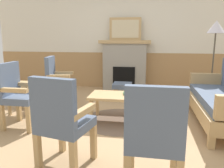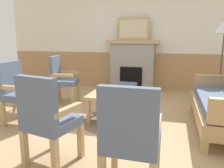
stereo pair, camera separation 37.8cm
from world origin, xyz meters
The scene contains 14 objects.
ground_plane centered at (0.00, 0.00, 0.00)m, with size 14.00×14.00×0.00m, color tan.
wall_back centered at (0.00, 2.60, 1.31)m, with size 7.20×0.14×2.70m.
fireplace centered at (0.00, 2.35, 0.65)m, with size 1.30×0.44×1.28m.
framed_picture centered at (0.00, 2.35, 1.56)m, with size 0.80×0.04×0.56m.
couch centered at (1.77, 0.16, 0.40)m, with size 0.70×1.80×0.98m.
coffee_table centered at (0.18, 0.05, 0.39)m, with size 0.96×0.56×0.44m.
round_rug centered at (0.18, 0.05, 0.00)m, with size 1.23×1.23×0.01m, color brown.
book_on_table centered at (0.34, 0.10, 0.46)m, with size 0.21×0.14×0.03m, color #33663D.
footstool centered at (0.06, 1.38, 0.28)m, with size 0.40×0.40×0.36m.
armchair_near_fireplace centered at (-1.18, 0.74, 0.54)m, with size 0.56×0.56×0.98m.
armchair_by_window_left centered at (-1.31, -0.43, 0.54)m, with size 0.48×0.48×0.98m.
armchair_front_left centered at (0.69, -1.58, 0.54)m, with size 0.48×0.48×0.98m.
armchair_front_center centered at (-0.22, -1.38, 0.54)m, with size 0.57×0.57×0.98m.
side_table centered at (-1.58, 0.17, 0.43)m, with size 0.44×0.44×0.55m.
Camera 2 is at (1.00, -3.31, 1.34)m, focal length 35.65 mm.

